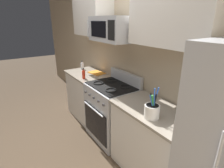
{
  "coord_description": "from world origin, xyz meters",
  "views": [
    {
      "loc": [
        2.11,
        -0.72,
        1.87
      ],
      "look_at": [
        0.2,
        0.56,
        1.03
      ],
      "focal_mm": 28.29,
      "sensor_mm": 36.0,
      "label": 1
    }
  ],
  "objects_px": {
    "microwave": "(113,29)",
    "cutting_board": "(97,73)",
    "utensil_crock": "(152,111)",
    "bottle_soy": "(194,109)",
    "bottle_vinegar": "(82,65)",
    "bottle_hot_sauce": "(84,74)",
    "range_oven": "(112,111)"
  },
  "relations": [
    {
      "from": "bottle_soy",
      "to": "bottle_vinegar",
      "type": "bearing_deg",
      "value": -176.97
    },
    {
      "from": "cutting_board",
      "to": "bottle_soy",
      "type": "height_order",
      "value": "bottle_soy"
    },
    {
      "from": "cutting_board",
      "to": "bottle_soy",
      "type": "distance_m",
      "value": 2.0
    },
    {
      "from": "microwave",
      "to": "cutting_board",
      "type": "relative_size",
      "value": 2.36
    },
    {
      "from": "microwave",
      "to": "bottle_vinegar",
      "type": "relative_size",
      "value": 4.07
    },
    {
      "from": "utensil_crock",
      "to": "bottle_vinegar",
      "type": "distance_m",
      "value": 2.18
    },
    {
      "from": "microwave",
      "to": "utensil_crock",
      "type": "distance_m",
      "value": 1.27
    },
    {
      "from": "range_oven",
      "to": "microwave",
      "type": "relative_size",
      "value": 1.53
    },
    {
      "from": "bottle_hot_sauce",
      "to": "bottle_soy",
      "type": "bearing_deg",
      "value": 11.41
    },
    {
      "from": "range_oven",
      "to": "utensil_crock",
      "type": "xyz_separation_m",
      "value": [
        1.0,
        -0.16,
        0.52
      ]
    },
    {
      "from": "range_oven",
      "to": "microwave",
      "type": "height_order",
      "value": "microwave"
    },
    {
      "from": "microwave",
      "to": "cutting_board",
      "type": "height_order",
      "value": "microwave"
    },
    {
      "from": "range_oven",
      "to": "cutting_board",
      "type": "bearing_deg",
      "value": 168.52
    },
    {
      "from": "cutting_board",
      "to": "bottle_hot_sauce",
      "type": "height_order",
      "value": "bottle_hot_sauce"
    },
    {
      "from": "bottle_soy",
      "to": "utensil_crock",
      "type": "bearing_deg",
      "value": -125.94
    },
    {
      "from": "microwave",
      "to": "range_oven",
      "type": "bearing_deg",
      "value": -89.93
    },
    {
      "from": "cutting_board",
      "to": "bottle_soy",
      "type": "bearing_deg",
      "value": 0.81
    },
    {
      "from": "microwave",
      "to": "bottle_hot_sauce",
      "type": "height_order",
      "value": "microwave"
    },
    {
      "from": "bottle_soy",
      "to": "bottle_hot_sauce",
      "type": "height_order",
      "value": "bottle_soy"
    },
    {
      "from": "utensil_crock",
      "to": "bottle_soy",
      "type": "bearing_deg",
      "value": 54.06
    },
    {
      "from": "bottle_hot_sauce",
      "to": "bottle_vinegar",
      "type": "distance_m",
      "value": 0.63
    },
    {
      "from": "utensil_crock",
      "to": "bottle_soy",
      "type": "distance_m",
      "value": 0.42
    },
    {
      "from": "bottle_soy",
      "to": "bottle_vinegar",
      "type": "xyz_separation_m",
      "value": [
        -2.42,
        -0.13,
        -0.03
      ]
    },
    {
      "from": "cutting_board",
      "to": "bottle_vinegar",
      "type": "distance_m",
      "value": 0.44
    },
    {
      "from": "microwave",
      "to": "cutting_board",
      "type": "distance_m",
      "value": 1.12
    },
    {
      "from": "bottle_vinegar",
      "to": "utensil_crock",
      "type": "bearing_deg",
      "value": -5.65
    },
    {
      "from": "utensil_crock",
      "to": "bottle_hot_sauce",
      "type": "relative_size",
      "value": 1.85
    },
    {
      "from": "bottle_soy",
      "to": "bottle_vinegar",
      "type": "height_order",
      "value": "bottle_soy"
    },
    {
      "from": "utensil_crock",
      "to": "bottle_vinegar",
      "type": "height_order",
      "value": "utensil_crock"
    },
    {
      "from": "bottle_hot_sauce",
      "to": "bottle_vinegar",
      "type": "bearing_deg",
      "value": 157.51
    },
    {
      "from": "microwave",
      "to": "cutting_board",
      "type": "xyz_separation_m",
      "value": [
        -0.74,
        0.13,
        -0.83
      ]
    },
    {
      "from": "utensil_crock",
      "to": "cutting_board",
      "type": "distance_m",
      "value": 1.78
    }
  ]
}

